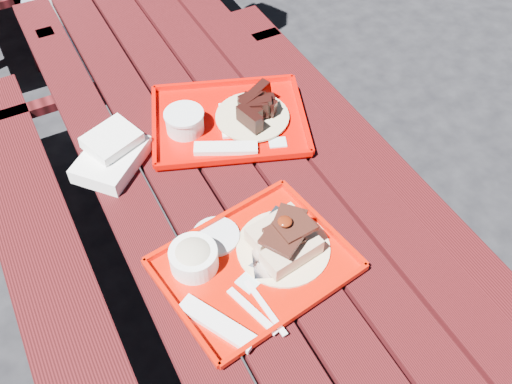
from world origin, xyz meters
TOP-DOWN VIEW (x-y plane):
  - ground at (0.00, 0.00)m, footprint 60.00×60.00m
  - picnic_table_near at (-0.00, 0.00)m, footprint 1.41×2.40m
  - near_tray at (-0.10, -0.30)m, footprint 0.50×0.41m
  - far_tray at (0.07, 0.19)m, footprint 0.57×0.51m
  - white_cloth at (-0.29, 0.20)m, footprint 0.26×0.26m

SIDE VIEW (x-z plane):
  - ground at x=0.00m, z-range 0.00..0.00m
  - picnic_table_near at x=0.00m, z-range 0.19..0.94m
  - far_tray at x=0.07m, z-range 0.73..0.81m
  - near_tray at x=-0.10m, z-range 0.71..0.86m
  - white_cloth at x=-0.29m, z-range 0.74..0.83m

